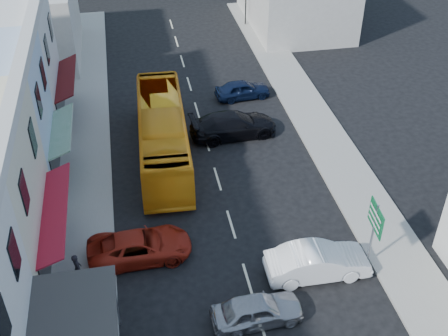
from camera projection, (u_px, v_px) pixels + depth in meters
ground at (248, 281)px, 26.05m from camera, size 120.00×120.00×0.00m
sidewalk_left at (86, 172)px, 32.83m from camera, size 3.00×52.00×0.15m
sidewalk_right at (330, 146)px, 35.09m from camera, size 3.00×52.00×0.15m
distant_block_left at (24, 22)px, 43.95m from camera, size 8.00×10.00×6.00m
bus at (163, 135)px, 33.38m from camera, size 3.00×11.70×3.10m
car_silver at (257, 310)px, 23.79m from camera, size 4.51×2.08×1.40m
car_white at (317, 264)px, 25.98m from camera, size 4.42×1.85×1.40m
car_red at (140, 246)px, 26.90m from camera, size 4.66×2.04×1.40m
car_black_near at (233, 126)px, 35.77m from camera, size 4.64×2.20×1.40m
car_navy_mid at (243, 89)px, 39.82m from camera, size 4.56×2.23×1.40m
pedestrian_left at (77, 268)px, 25.36m from camera, size 0.56×0.69×1.70m
direction_sign at (372, 236)px, 25.81m from camera, size 0.44×1.69×3.69m
traffic_signal at (246, 1)px, 49.89m from camera, size 1.09×1.22×4.51m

